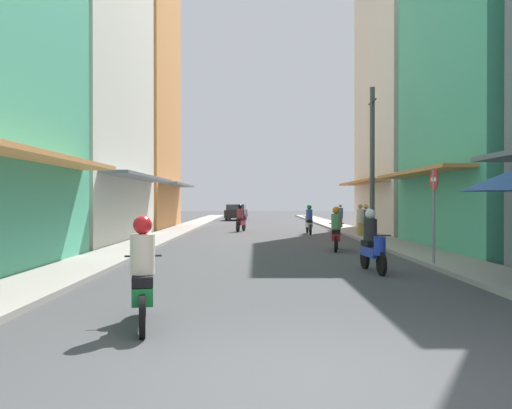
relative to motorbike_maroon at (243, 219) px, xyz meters
name	(u,v)px	position (x,y,z in m)	size (l,w,h in m)	color
ground_plane	(266,233)	(1.33, -1.13, -0.70)	(120.72, 120.72, 0.00)	#424244
sidewalk_left	(176,232)	(-3.69, -1.13, -0.64)	(1.78, 62.87, 0.12)	#9E9991
sidewalk_right	(356,232)	(6.35, -1.13, -0.64)	(1.78, 62.87, 0.12)	#9E9991
building_left_mid	(63,41)	(-7.57, -7.32, 8.02)	(7.05, 10.23, 17.46)	silver
building_left_far	(125,91)	(-7.57, 3.12, 8.08)	(7.05, 9.02, 17.58)	#D88C4C
building_right_far	(427,80)	(10.23, -1.11, 7.74)	(7.05, 9.58, 16.89)	silver
motorbike_maroon	(243,219)	(0.00, 0.00, 0.00)	(0.66, 1.78, 1.58)	black
motorbike_red	(338,231)	(3.74, -11.31, 0.00)	(0.60, 1.79, 1.58)	black
motorbike_blue	(374,244)	(3.79, -16.77, 0.00)	(0.55, 1.81, 1.58)	black
motorbike_silver	(311,221)	(3.70, -2.16, 0.00)	(0.55, 1.81, 1.58)	black
motorbike_green	(145,277)	(-0.73, -22.39, 0.00)	(0.62, 1.79, 1.58)	black
parked_car	(238,212)	(-0.93, 17.41, 0.04)	(2.00, 4.20, 1.45)	black
pedestrian_crossing	(368,217)	(6.82, -1.82, 0.21)	(0.44, 0.44, 1.61)	#598C59
pedestrian_far	(342,217)	(6.17, 2.66, 0.08)	(0.34, 0.34, 1.58)	#99333F
pedestrian_midway	(362,221)	(5.85, -5.09, 0.10)	(0.34, 0.34, 1.62)	#BF8C3F
utility_pole	(374,164)	(5.71, -8.27, 2.62)	(0.20, 1.20, 6.49)	#4C4C4F
street_sign_no_entry	(436,203)	(5.61, -15.98, 1.01)	(0.07, 0.60, 2.65)	gray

